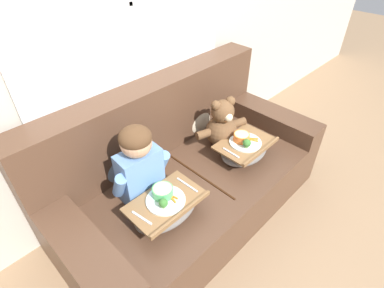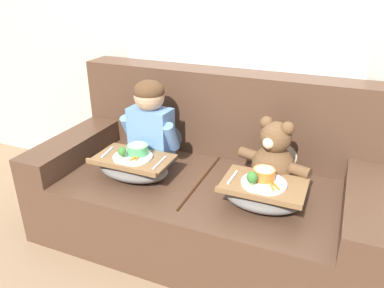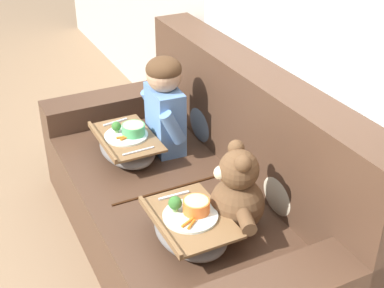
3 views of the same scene
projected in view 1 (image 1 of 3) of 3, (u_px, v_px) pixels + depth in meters
ground_plane at (192, 209)px, 2.38m from camera, size 14.00×14.00×0.00m
wall_back_with_window at (129, 25)px, 1.88m from camera, size 8.00×0.08×2.60m
couch at (184, 174)px, 2.22m from camera, size 1.98×0.99×0.97m
throw_pillow_behind_child at (118, 159)px, 1.98m from camera, size 0.33×0.16×0.34m
throw_pillow_behind_teddy at (198, 115)px, 2.41m from camera, size 0.32×0.15×0.33m
child_figure at (139, 161)px, 1.76m from camera, size 0.38×0.19×0.53m
teddy_bear at (222, 126)px, 2.26m from camera, size 0.43×0.31×0.40m
lap_tray_child at (166, 207)px, 1.77m from camera, size 0.45×0.28×0.20m
lap_tray_teddy at (244, 149)px, 2.20m from camera, size 0.42×0.30×0.21m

